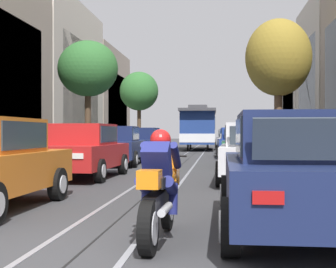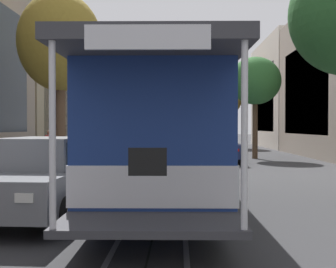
% 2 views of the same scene
% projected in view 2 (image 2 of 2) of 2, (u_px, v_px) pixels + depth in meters
% --- Properties ---
extents(ground_plane, '(160.00, 160.00, 0.00)m').
position_uv_depth(ground_plane, '(171.00, 160.00, 22.17)').
color(ground_plane, '#38383A').
extents(trolley_track_rails, '(1.14, 56.61, 0.01)m').
position_uv_depth(trolley_track_rails, '(170.00, 165.00, 19.31)').
color(trolley_track_rails, gray).
rests_on(trolley_track_rails, ground).
extents(parked_car_orange_near_left, '(2.05, 4.38, 1.58)m').
position_uv_depth(parked_car_orange_near_left, '(201.00, 138.00, 38.28)').
color(parked_car_orange_near_left, orange).
rests_on(parked_car_orange_near_left, ground).
extents(parked_car_red_second_left, '(2.09, 4.40, 1.58)m').
position_uv_depth(parked_car_red_second_left, '(204.00, 140.00, 32.35)').
color(parked_car_red_second_left, red).
rests_on(parked_car_red_second_left, ground).
extents(parked_car_navy_mid_left, '(2.11, 4.41, 1.58)m').
position_uv_depth(parked_car_navy_mid_left, '(212.00, 142.00, 26.86)').
color(parked_car_navy_mid_left, '#19234C').
rests_on(parked_car_navy_mid_left, ground).
extents(parked_car_navy_fourth_left, '(2.06, 4.39, 1.58)m').
position_uv_depth(parked_car_navy_fourth_left, '(220.00, 147.00, 20.80)').
color(parked_car_navy_fourth_left, '#19234C').
rests_on(parked_car_navy_fourth_left, ground).
extents(parked_car_navy_near_right, '(2.02, 4.37, 1.58)m').
position_uv_depth(parked_car_navy_near_right, '(148.00, 137.00, 39.81)').
color(parked_car_navy_near_right, '#19234C').
rests_on(parked_car_navy_near_right, ground).
extents(parked_car_white_second_right, '(2.10, 4.40, 1.58)m').
position_uv_depth(parked_car_white_second_right, '(143.00, 139.00, 33.24)').
color(parked_car_white_second_right, silver).
rests_on(parked_car_white_second_right, ground).
extents(parked_car_green_mid_right, '(2.03, 4.37, 1.58)m').
position_uv_depth(parked_car_green_mid_right, '(134.00, 142.00, 27.15)').
color(parked_car_green_mid_right, '#1E6038').
rests_on(parked_car_green_mid_right, ground).
extents(parked_car_blue_fourth_right, '(2.08, 4.40, 1.58)m').
position_uv_depth(parked_car_blue_fourth_right, '(123.00, 147.00, 20.80)').
color(parked_car_blue_fourth_right, '#233D93').
rests_on(parked_car_blue_fourth_right, ground).
extents(parked_car_white_fifth_right, '(2.12, 4.41, 1.58)m').
position_uv_depth(parked_car_white_fifth_right, '(99.00, 155.00, 14.89)').
color(parked_car_white_fifth_right, silver).
rests_on(parked_car_white_fifth_right, ground).
extents(parked_car_grey_sixth_right, '(2.14, 4.42, 1.58)m').
position_uv_depth(parked_car_grey_sixth_right, '(43.00, 176.00, 8.32)').
color(parked_car_grey_sixth_right, slate).
rests_on(parked_car_grey_sixth_right, ground).
extents(street_tree_kerb_left_near, '(2.76, 2.88, 7.43)m').
position_uv_depth(street_tree_kerb_left_near, '(228.00, 89.00, 35.99)').
color(street_tree_kerb_left_near, brown).
rests_on(street_tree_kerb_left_near, ground).
extents(street_tree_kerb_left_second, '(2.90, 2.64, 5.75)m').
position_uv_depth(street_tree_kerb_left_second, '(255.00, 81.00, 23.38)').
color(street_tree_kerb_left_second, '#4C3826').
rests_on(street_tree_kerb_left_second, ground).
extents(street_tree_kerb_right_near, '(2.66, 2.70, 6.05)m').
position_uv_depth(street_tree_kerb_right_near, '(125.00, 99.00, 38.96)').
color(street_tree_kerb_right_near, '#4C3826').
rests_on(street_tree_kerb_right_near, ground).
extents(street_tree_kerb_right_second, '(3.72, 3.68, 7.77)m').
position_uv_depth(street_tree_kerb_right_second, '(60.00, 43.00, 18.45)').
color(street_tree_kerb_right_second, brown).
rests_on(street_tree_kerb_right_second, ground).
extents(cable_car_trolley, '(2.69, 9.16, 3.28)m').
position_uv_depth(cable_car_trolley, '(160.00, 133.00, 9.53)').
color(cable_car_trolley, navy).
rests_on(cable_car_trolley, ground).
extents(motorcycle_with_rider, '(0.56, 1.99, 1.37)m').
position_uv_depth(motorcycle_with_rider, '(166.00, 139.00, 40.41)').
color(motorcycle_with_rider, black).
rests_on(motorcycle_with_rider, ground).
extents(pedestrian_on_left_pavement, '(0.55, 0.39, 1.67)m').
position_uv_depth(pedestrian_on_left_pavement, '(49.00, 146.00, 18.50)').
color(pedestrian_on_left_pavement, '#282D38').
rests_on(pedestrian_on_left_pavement, ground).
extents(pedestrian_on_right_pavement, '(0.55, 0.36, 1.55)m').
position_uv_depth(pedestrian_on_right_pavement, '(91.00, 139.00, 31.40)').
color(pedestrian_on_right_pavement, slate).
rests_on(pedestrian_on_right_pavement, ground).
extents(fire_hydrant, '(0.40, 0.22, 0.84)m').
position_uv_depth(fire_hydrant, '(122.00, 145.00, 30.71)').
color(fire_hydrant, '#B2B2B7').
rests_on(fire_hydrant, ground).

